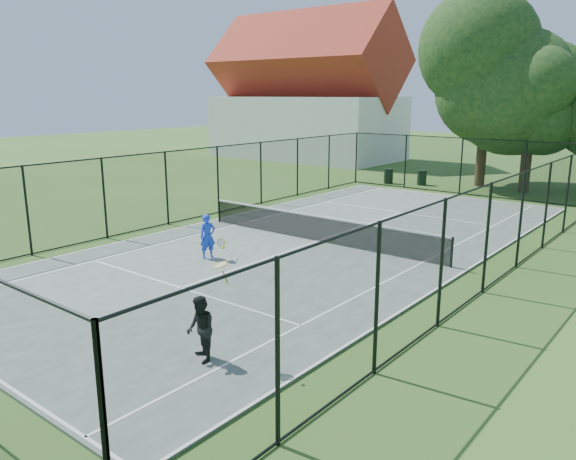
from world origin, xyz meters
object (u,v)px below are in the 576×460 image
Objects in this scene: player_blue at (208,236)px; player_black at (201,329)px; tennis_net at (318,227)px; trash_bin_left at (388,176)px; trash_bin_right at (422,178)px.

player_blue is 7.23m from player_black.
trash_bin_left is (-4.76, 13.88, -0.13)m from tennis_net.
tennis_net is 4.21m from player_blue.
player_blue is (-1.53, -3.92, 0.20)m from tennis_net.
player_blue is at bearing -85.63° from trash_bin_right.
trash_bin_right is at bearing 21.49° from trash_bin_left.
player_blue is (3.23, -17.81, 0.32)m from trash_bin_left.
tennis_net is at bearing 111.90° from player_black.
player_black is at bearing -74.46° from trash_bin_right.
player_black is (8.38, -22.88, 0.28)m from trash_bin_left.
trash_bin_left is at bearing 110.10° from player_black.
tennis_net is 7.04× the size of player_blue.
player_black reaches higher than tennis_net.
player_black is at bearing -69.90° from trash_bin_left.
trash_bin_left is 1.95m from trash_bin_right.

